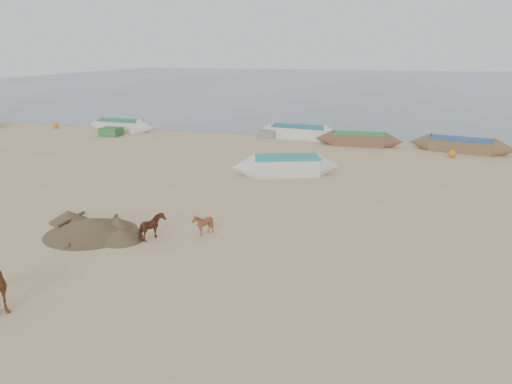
{
  "coord_description": "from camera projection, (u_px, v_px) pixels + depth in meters",
  "views": [
    {
      "loc": [
        5.11,
        -12.92,
        6.08
      ],
      "look_at": [
        0.0,
        4.0,
        1.0
      ],
      "focal_mm": 35.0,
      "sensor_mm": 36.0,
      "label": 1
    }
  ],
  "objects": [
    {
      "name": "sea",
      "position": [
        380.0,
        84.0,
        90.42
      ],
      "size": [
        160.0,
        160.0,
        0.0
      ],
      "primitive_type": "plane",
      "color": "slate",
      "rests_on": "ground"
    },
    {
      "name": "debris_pile",
      "position": [
        91.0,
        226.0,
        17.01
      ],
      "size": [
        4.07,
        4.07,
        0.55
      ],
      "primitive_type": "cone",
      "rotation": [
        0.0,
        0.0,
        0.36
      ],
      "color": "brown",
      "rests_on": "ground"
    },
    {
      "name": "waterline_canoes",
      "position": [
        302.0,
        136.0,
        33.72
      ],
      "size": [
        60.97,
        4.19,
        0.9
      ],
      "color": "brown",
      "rests_on": "ground"
    },
    {
      "name": "ground",
      "position": [
        218.0,
        259.0,
        14.98
      ],
      "size": [
        140.0,
        140.0,
        0.0
      ],
      "primitive_type": "plane",
      "color": "tan",
      "rests_on": "ground"
    },
    {
      "name": "calf_front",
      "position": [
        203.0,
        224.0,
        16.81
      ],
      "size": [
        0.89,
        0.84,
        0.78
      ],
      "primitive_type": "imported",
      "rotation": [
        0.0,
        0.0,
        -1.2
      ],
      "color": "brown",
      "rests_on": "ground"
    },
    {
      "name": "calf_right",
      "position": [
        152.0,
        228.0,
        16.39
      ],
      "size": [
        0.82,
        0.93,
        0.85
      ],
      "primitive_type": "imported",
      "rotation": [
        0.0,
        0.0,
        1.7
      ],
      "color": "#592C1D",
      "rests_on": "ground"
    },
    {
      "name": "beach_clutter",
      "position": [
        389.0,
        143.0,
        31.64
      ],
      "size": [
        45.16,
        4.22,
        0.64
      ],
      "color": "#2E6836",
      "rests_on": "ground"
    },
    {
      "name": "near_canoe",
      "position": [
        286.0,
        166.0,
        24.84
      ],
      "size": [
        5.57,
        3.28,
        0.97
      ],
      "primitive_type": null,
      "rotation": [
        0.0,
        0.0,
        0.37
      ],
      "color": "silver",
      "rests_on": "ground"
    }
  ]
}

